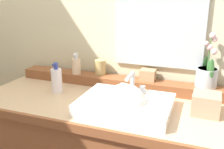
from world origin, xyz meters
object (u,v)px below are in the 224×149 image
at_px(potted_plant, 207,74).
at_px(tissue_box, 206,104).
at_px(soap_bar, 109,88).
at_px(lotion_bottle, 57,80).
at_px(trinket_box, 148,75).
at_px(soap_dispenser, 76,66).
at_px(tumbler_cup, 100,67).
at_px(sink_basin, 125,106).

relative_size(potted_plant, tissue_box, 2.36).
bearing_deg(soap_bar, lotion_bottle, -179.60).
distance_m(soap_bar, trinket_box, 0.28).
relative_size(soap_bar, lotion_bottle, 0.38).
relative_size(soap_dispenser, trinket_box, 1.51).
distance_m(tumbler_cup, lotion_bottle, 0.30).
xyz_separation_m(lotion_bottle, tissue_box, (0.84, 0.01, -0.02)).
relative_size(soap_dispenser, lotion_bottle, 0.76).
distance_m(tumbler_cup, trinket_box, 0.32).
xyz_separation_m(soap_dispenser, trinket_box, (0.47, 0.04, -0.02)).
bearing_deg(tumbler_cup, sink_basin, -50.63).
height_order(soap_bar, lotion_bottle, lotion_bottle).
xyz_separation_m(potted_plant, tumbler_cup, (-0.65, 0.00, -0.03)).
relative_size(sink_basin, potted_plant, 1.49).
bearing_deg(tumbler_cup, tissue_box, -19.33).
height_order(potted_plant, lotion_bottle, potted_plant).
relative_size(tumbler_cup, lotion_bottle, 0.52).
relative_size(sink_basin, lotion_bottle, 2.49).
bearing_deg(trinket_box, sink_basin, -97.06).
relative_size(potted_plant, trinket_box, 3.34).
bearing_deg(lotion_bottle, soap_bar, 0.40).
xyz_separation_m(soap_dispenser, tumbler_cup, (0.15, 0.04, -0.01)).
xyz_separation_m(sink_basin, tissue_box, (0.38, 0.11, 0.02)).
bearing_deg(tumbler_cup, lotion_bottle, -126.68).
distance_m(potted_plant, tumbler_cup, 0.65).
bearing_deg(soap_dispenser, trinket_box, 4.68).
bearing_deg(trinket_box, tissue_box, -33.84).
distance_m(sink_basin, trinket_box, 0.34).
relative_size(soap_bar, tissue_box, 0.54).
bearing_deg(soap_bar, tissue_box, 0.81).
height_order(potted_plant, trinket_box, potted_plant).
xyz_separation_m(soap_dispenser, tissue_box, (0.81, -0.19, -0.07)).
distance_m(potted_plant, soap_dispenser, 0.80).
distance_m(trinket_box, tissue_box, 0.41).
bearing_deg(lotion_bottle, potted_plant, 15.91).
distance_m(soap_dispenser, tumbler_cup, 0.16).
distance_m(soap_dispenser, lotion_bottle, 0.20).
bearing_deg(trinket_box, potted_plant, -0.06).
xyz_separation_m(soap_bar, soap_dispenser, (-0.30, 0.19, 0.05)).
height_order(potted_plant, soap_dispenser, potted_plant).
bearing_deg(sink_basin, tumbler_cup, 129.37).
height_order(lotion_bottle, tissue_box, lotion_bottle).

